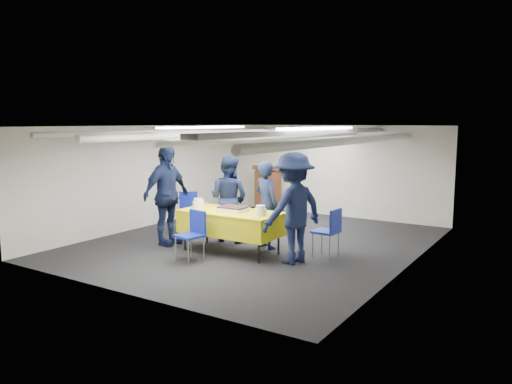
# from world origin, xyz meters

# --- Properties ---
(ground) EXTENTS (7.00, 7.00, 0.00)m
(ground) POSITION_xyz_m (0.00, 0.00, 0.00)
(ground) COLOR black
(ground) RESTS_ON ground
(room_shell) EXTENTS (6.00, 7.00, 2.30)m
(room_shell) POSITION_xyz_m (0.09, 0.41, 1.81)
(room_shell) COLOR silver
(room_shell) RESTS_ON ground
(serving_table) EXTENTS (1.88, 0.91, 0.77)m
(serving_table) POSITION_xyz_m (-0.01, -0.88, 0.56)
(serving_table) COLOR black
(serving_table) RESTS_ON ground
(sheet_cake) EXTENTS (0.51, 0.40, 0.09)m
(sheet_cake) POSITION_xyz_m (0.02, -0.84, 0.81)
(sheet_cake) COLOR white
(sheet_cake) RESTS_ON serving_table
(plate_stack_left) EXTENTS (0.21, 0.21, 0.18)m
(plate_stack_left) POSITION_xyz_m (-0.72, -0.93, 0.85)
(plate_stack_left) COLOR white
(plate_stack_left) RESTS_ON serving_table
(plate_stack_right) EXTENTS (0.20, 0.20, 0.17)m
(plate_stack_right) POSITION_xyz_m (0.66, -0.93, 0.85)
(plate_stack_right) COLOR white
(plate_stack_right) RESTS_ON serving_table
(podium) EXTENTS (0.62, 0.53, 1.25)m
(podium) POSITION_xyz_m (-1.60, 3.05, 0.61)
(podium) COLOR brown
(podium) RESTS_ON ground
(chair_near) EXTENTS (0.49, 0.49, 0.87)m
(chair_near) POSITION_xyz_m (-0.25, -1.67, 0.53)
(chair_near) COLOR gray
(chair_near) RESTS_ON ground
(chair_right) EXTENTS (0.44, 0.44, 0.87)m
(chair_right) POSITION_xyz_m (1.66, -0.19, 0.53)
(chair_right) COLOR gray
(chair_right) RESTS_ON ground
(chair_left) EXTENTS (0.59, 0.59, 0.87)m
(chair_left) POSITION_xyz_m (-1.82, 0.05, 0.53)
(chair_left) COLOR gray
(chair_left) RESTS_ON ground
(sailor_a) EXTENTS (0.71, 0.60, 1.65)m
(sailor_a) POSITION_xyz_m (0.37, -0.24, 0.83)
(sailor_a) COLOR black
(sailor_a) RESTS_ON ground
(sailor_b) EXTENTS (0.88, 0.71, 1.72)m
(sailor_b) POSITION_xyz_m (-0.58, -0.15, 0.86)
(sailor_b) COLOR black
(sailor_b) RESTS_ON ground
(sailor_c) EXTENTS (0.50, 1.16, 1.95)m
(sailor_c) POSITION_xyz_m (-1.42, -1.05, 0.98)
(sailor_c) COLOR black
(sailor_c) RESTS_ON ground
(sailor_d) EXTENTS (1.06, 1.38, 1.88)m
(sailor_d) POSITION_xyz_m (1.27, -0.86, 0.94)
(sailor_d) COLOR black
(sailor_d) RESTS_ON ground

